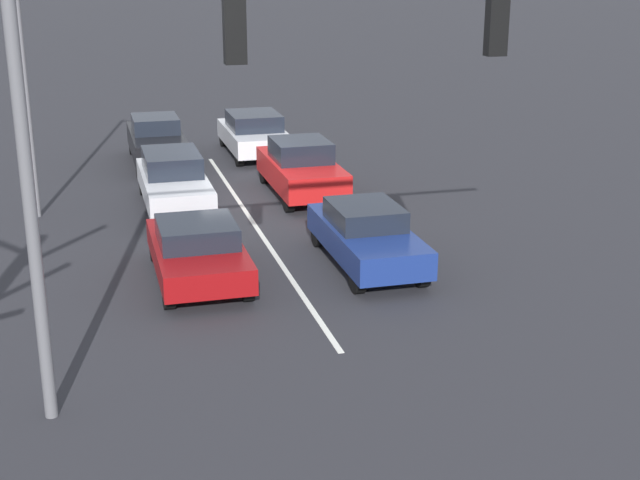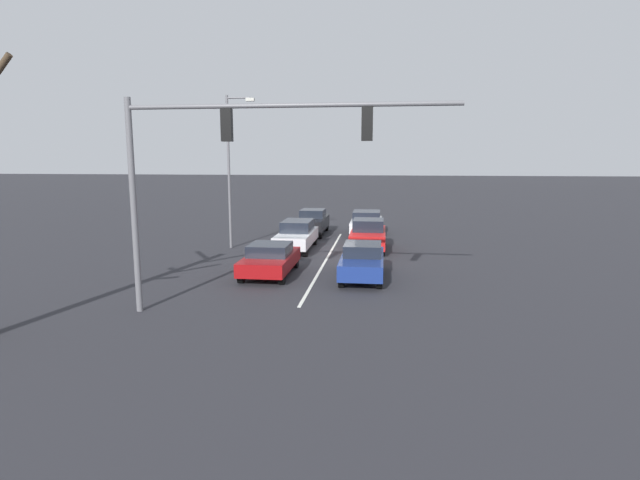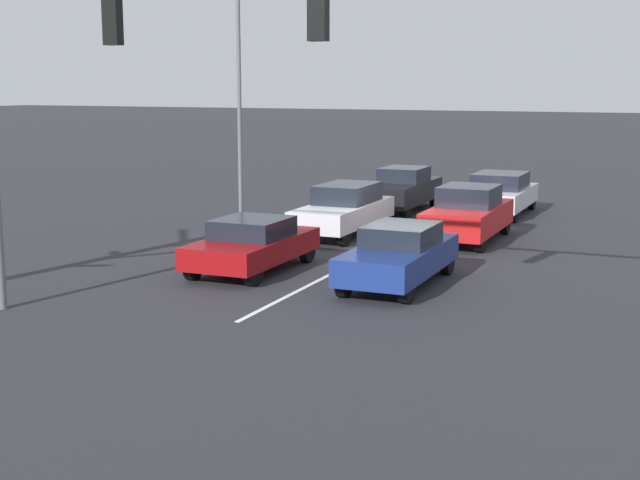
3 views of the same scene
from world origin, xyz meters
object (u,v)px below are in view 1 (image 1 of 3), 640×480
Objects in this scene: car_maroon_midlane_front at (198,250)px; car_white_leftlane_third at (254,133)px; car_silver_midlane_second at (173,180)px; car_red_leftlane_second at (301,168)px; car_navy_leftlane_front at (366,235)px; car_black_midlane_third at (157,140)px; traffic_signal_gantry at (228,91)px; street_lamp_right_shoulder at (27,44)px.

car_maroon_midlane_front is 12.63m from car_white_leftlane_third.
car_red_leftlane_second is at bearing -173.30° from car_silver_midlane_second.
car_black_midlane_third is at bearing -72.21° from car_navy_leftlane_front.
car_white_leftlane_third is at bearing -119.46° from car_silver_midlane_second.
car_silver_midlane_second is at bearing 6.70° from car_red_leftlane_second.
car_maroon_midlane_front is at bearing 73.33° from car_white_leftlane_third.
traffic_signal_gantry is (4.01, 11.80, 4.14)m from car_red_leftlane_second.
car_navy_leftlane_front is at bearing 140.30° from street_lamp_right_shoulder.
car_red_leftlane_second is (-0.04, -6.38, 0.09)m from car_navy_leftlane_front.
car_navy_leftlane_front is 7.94m from traffic_signal_gantry.
car_silver_midlane_second is at bearing -57.67° from car_navy_leftlane_front.
car_red_leftlane_second is 0.55× the size of street_lamp_right_shoulder.
car_red_leftlane_second is 0.95× the size of car_black_midlane_third.
car_maroon_midlane_front is 7.97m from street_lamp_right_shoulder.
car_navy_leftlane_front is 0.54× the size of street_lamp_right_shoulder.
car_red_leftlane_second is 1.01× the size of car_white_leftlane_third.
street_lamp_right_shoulder reaches higher than traffic_signal_gantry.
car_navy_leftlane_front is 10.26m from street_lamp_right_shoulder.
street_lamp_right_shoulder reaches higher than car_navy_leftlane_front.
car_black_midlane_third reaches higher than car_navy_leftlane_front.
car_black_midlane_third reaches higher than car_maroon_midlane_front.
car_white_leftlane_third is at bearing -106.67° from car_maroon_midlane_front.
street_lamp_right_shoulder reaches higher than car_silver_midlane_second.
car_maroon_midlane_front is 7.45m from car_red_leftlane_second.
street_lamp_right_shoulder is (7.30, -6.06, 3.90)m from car_navy_leftlane_front.
street_lamp_right_shoulder reaches higher than car_black_midlane_third.
car_black_midlane_third is (3.47, 0.56, 0.04)m from car_white_leftlane_third.
traffic_signal_gantry is (0.21, 11.35, 4.14)m from car_silver_midlane_second.
car_black_midlane_third is at bearing -90.78° from car_maroon_midlane_front.
car_silver_midlane_second is at bearing 177.95° from street_lamp_right_shoulder.
car_silver_midlane_second is (-0.12, -5.90, 0.12)m from car_maroon_midlane_front.
car_navy_leftlane_front is at bearing 89.67° from car_red_leftlane_second.
street_lamp_right_shoulder reaches higher than car_white_leftlane_third.
car_black_midlane_third is (-0.04, -5.65, -0.00)m from car_silver_midlane_second.
car_silver_midlane_second is at bearing -91.08° from traffic_signal_gantry.
car_silver_midlane_second reaches higher than car_maroon_midlane_front.
car_navy_leftlane_front is 1.05× the size of car_maroon_midlane_front.
street_lamp_right_shoulder is at bearing -73.83° from traffic_signal_gantry.
car_maroon_midlane_front is (3.87, -0.04, -0.04)m from car_navy_leftlane_front.
traffic_signal_gantry is 1.23× the size of street_lamp_right_shoulder.
car_black_midlane_third is (-0.16, -11.54, 0.12)m from car_maroon_midlane_front.
car_maroon_midlane_front is 0.93× the size of car_red_leftlane_second.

